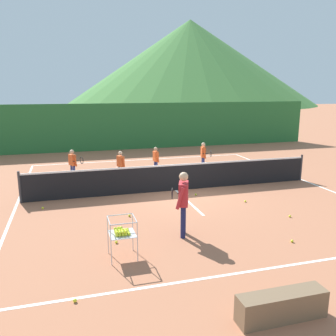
# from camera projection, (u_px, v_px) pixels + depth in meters

# --- Properties ---
(ground_plane) EXTENTS (120.00, 120.00, 0.00)m
(ground_plane) POSITION_uv_depth(u_px,v_px,m) (176.00, 190.00, 12.90)
(ground_plane) COLOR #A86647
(line_baseline_near) EXTENTS (10.76, 0.08, 0.01)m
(line_baseline_near) POSITION_uv_depth(u_px,v_px,m) (263.00, 269.00, 7.26)
(line_baseline_near) COLOR white
(line_baseline_near) RESTS_ON ground
(line_baseline_far) EXTENTS (10.76, 0.08, 0.01)m
(line_baseline_far) POSITION_uv_depth(u_px,v_px,m) (142.00, 160.00, 18.42)
(line_baseline_far) COLOR white
(line_baseline_far) RESTS_ON ground
(line_sideline_west) EXTENTS (0.08, 11.90, 0.01)m
(line_sideline_west) POSITION_uv_depth(u_px,v_px,m) (17.00, 203.00, 11.45)
(line_sideline_west) COLOR white
(line_sideline_west) RESTS_ON ground
(line_sideline_east) EXTENTS (0.08, 11.90, 0.01)m
(line_sideline_east) POSITION_uv_depth(u_px,v_px,m) (302.00, 180.00, 14.34)
(line_sideline_east) COLOR white
(line_sideline_east) RESTS_ON ground
(line_service_center) EXTENTS (0.08, 5.51, 0.01)m
(line_service_center) POSITION_uv_depth(u_px,v_px,m) (176.00, 190.00, 12.90)
(line_service_center) COLOR white
(line_service_center) RESTS_ON ground
(tennis_net) EXTENTS (10.61, 0.08, 1.05)m
(tennis_net) POSITION_uv_depth(u_px,v_px,m) (176.00, 177.00, 12.79)
(tennis_net) COLOR #333338
(tennis_net) RESTS_ON ground
(instructor) EXTENTS (0.47, 0.82, 1.64)m
(instructor) POSITION_uv_depth(u_px,v_px,m) (183.00, 198.00, 8.74)
(instructor) COLOR #191E4C
(instructor) RESTS_ON ground
(student_0) EXTENTS (0.58, 0.52, 1.25)m
(student_0) POSITION_uv_depth(u_px,v_px,m) (73.00, 162.00, 14.17)
(student_0) COLOR navy
(student_0) RESTS_ON ground
(student_1) EXTENTS (0.30, 0.51, 1.22)m
(student_1) POSITION_uv_depth(u_px,v_px,m) (121.00, 163.00, 14.01)
(student_1) COLOR black
(student_1) RESTS_ON ground
(student_2) EXTENTS (0.21, 0.48, 1.20)m
(student_2) POSITION_uv_depth(u_px,v_px,m) (156.00, 158.00, 15.09)
(student_2) COLOR navy
(student_2) RESTS_ON ground
(student_3) EXTENTS (0.42, 0.68, 1.30)m
(student_3) POSITION_uv_depth(u_px,v_px,m) (204.00, 154.00, 15.69)
(student_3) COLOR navy
(student_3) RESTS_ON ground
(ball_cart) EXTENTS (0.58, 0.58, 0.90)m
(ball_cart) POSITION_uv_depth(u_px,v_px,m) (122.00, 232.00, 7.65)
(ball_cart) COLOR #B7B7BC
(ball_cart) RESTS_ON ground
(tennis_ball_0) EXTENTS (0.07, 0.07, 0.07)m
(tennis_ball_0) POSITION_uv_depth(u_px,v_px,m) (196.00, 194.00, 12.27)
(tennis_ball_0) COLOR yellow
(tennis_ball_0) RESTS_ON ground
(tennis_ball_1) EXTENTS (0.07, 0.07, 0.07)m
(tennis_ball_1) POSITION_uv_depth(u_px,v_px,m) (116.00, 242.00, 8.47)
(tennis_ball_1) COLOR yellow
(tennis_ball_1) RESTS_ON ground
(tennis_ball_2) EXTENTS (0.07, 0.07, 0.07)m
(tennis_ball_2) POSITION_uv_depth(u_px,v_px,m) (43.00, 208.00, 10.89)
(tennis_ball_2) COLOR yellow
(tennis_ball_2) RESTS_ON ground
(tennis_ball_3) EXTENTS (0.07, 0.07, 0.07)m
(tennis_ball_3) POSITION_uv_depth(u_px,v_px,m) (245.00, 201.00, 11.54)
(tennis_ball_3) COLOR yellow
(tennis_ball_3) RESTS_ON ground
(tennis_ball_4) EXTENTS (0.07, 0.07, 0.07)m
(tennis_ball_4) POSITION_uv_depth(u_px,v_px,m) (292.00, 241.00, 8.53)
(tennis_ball_4) COLOR yellow
(tennis_ball_4) RESTS_ON ground
(tennis_ball_5) EXTENTS (0.07, 0.07, 0.07)m
(tennis_ball_5) POSITION_uv_depth(u_px,v_px,m) (129.00, 216.00, 10.23)
(tennis_ball_5) COLOR yellow
(tennis_ball_5) RESTS_ON ground
(tennis_ball_6) EXTENTS (0.07, 0.07, 0.07)m
(tennis_ball_6) POSITION_uv_depth(u_px,v_px,m) (75.00, 300.00, 6.14)
(tennis_ball_6) COLOR yellow
(tennis_ball_6) RESTS_ON ground
(tennis_ball_7) EXTENTS (0.07, 0.07, 0.07)m
(tennis_ball_7) POSITION_uv_depth(u_px,v_px,m) (290.00, 216.00, 10.19)
(tennis_ball_7) COLOR yellow
(tennis_ball_7) RESTS_ON ground
(windscreen_fence) EXTENTS (23.68, 0.08, 2.78)m
(windscreen_fence) POSITION_uv_depth(u_px,v_px,m) (130.00, 126.00, 21.31)
(windscreen_fence) COLOR #286B33
(windscreen_fence) RESTS_ON ground
(courtside_bench) EXTENTS (1.50, 0.36, 0.46)m
(courtside_bench) POSITION_uv_depth(u_px,v_px,m) (282.00, 306.00, 5.66)
(courtside_bench) COLOR brown
(courtside_bench) RESTS_ON ground
(hill_0) EXTENTS (56.63, 56.63, 18.79)m
(hill_0) POSITION_uv_depth(u_px,v_px,m) (190.00, 63.00, 81.57)
(hill_0) COLOR #427A38
(hill_0) RESTS_ON ground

